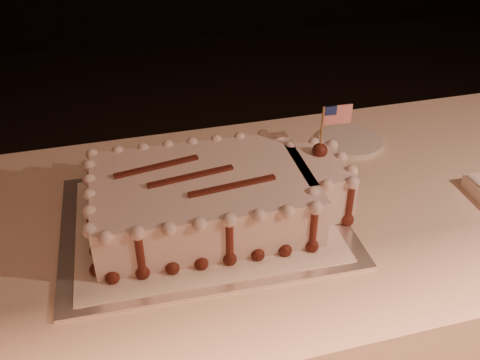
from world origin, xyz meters
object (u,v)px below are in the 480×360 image
object	(u,v)px
banquet_table	(339,308)
side_plate	(350,141)
cake_board	(204,220)
sheet_cake	(217,196)

from	to	relation	value
banquet_table	side_plate	distance (m)	0.45
banquet_table	side_plate	xyz separation A→B (m)	(0.09, 0.21, 0.38)
banquet_table	cake_board	world-z (taller)	cake_board
banquet_table	sheet_cake	world-z (taller)	sheet_cake
cake_board	banquet_table	bearing A→B (deg)	4.56
side_plate	sheet_cake	bearing A→B (deg)	-151.15
cake_board	sheet_cake	xyz separation A→B (m)	(0.03, -0.00, 0.06)
banquet_table	sheet_cake	distance (m)	0.55
cake_board	side_plate	xyz separation A→B (m)	(0.45, 0.23, 0.00)
banquet_table	sheet_cake	xyz separation A→B (m)	(-0.33, -0.01, 0.44)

